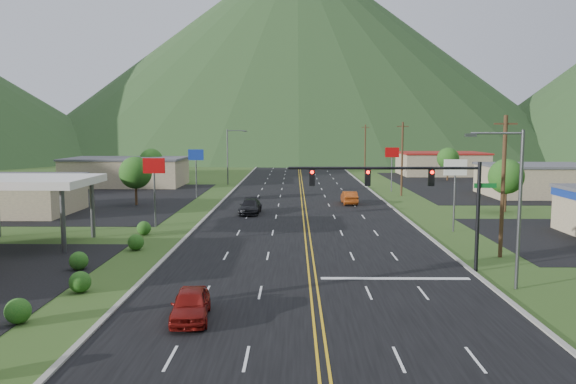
{
  "coord_description": "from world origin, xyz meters",
  "views": [
    {
      "loc": [
        -1.11,
        -21.2,
        9.03
      ],
      "look_at": [
        -1.57,
        19.17,
        4.5
      ],
      "focal_mm": 35.0,
      "sensor_mm": 36.0,
      "label": 1
    }
  ],
  "objects_px": {
    "gas_canopy": "(26,183)",
    "car_red_near": "(191,305)",
    "traffic_signal": "(415,188)",
    "car_red_far": "(349,198)",
    "streetlight_west": "(230,153)",
    "streetlight_east": "(514,198)",
    "car_dark_mid": "(250,207)"
  },
  "relations": [
    {
      "from": "streetlight_east",
      "to": "gas_canopy",
      "type": "distance_m",
      "value": 35.28
    },
    {
      "from": "traffic_signal",
      "to": "streetlight_east",
      "type": "distance_m",
      "value": 6.17
    },
    {
      "from": "car_red_far",
      "to": "streetlight_east",
      "type": "bearing_deg",
      "value": 97.58
    },
    {
      "from": "streetlight_west",
      "to": "car_red_near",
      "type": "relative_size",
      "value": 2.09
    },
    {
      "from": "streetlight_east",
      "to": "gas_canopy",
      "type": "bearing_deg",
      "value": 160.12
    },
    {
      "from": "car_red_near",
      "to": "car_dark_mid",
      "type": "distance_m",
      "value": 33.63
    },
    {
      "from": "traffic_signal",
      "to": "gas_canopy",
      "type": "bearing_deg",
      "value": 164.3
    },
    {
      "from": "car_red_far",
      "to": "gas_canopy",
      "type": "bearing_deg",
      "value": 40.01
    },
    {
      "from": "car_red_far",
      "to": "streetlight_west",
      "type": "bearing_deg",
      "value": -55.41
    },
    {
      "from": "car_dark_mid",
      "to": "car_red_far",
      "type": "relative_size",
      "value": 1.11
    },
    {
      "from": "car_red_near",
      "to": "car_red_far",
      "type": "distance_m",
      "value": 43.22
    },
    {
      "from": "streetlight_east",
      "to": "gas_canopy",
      "type": "xyz_separation_m",
      "value": [
        -33.18,
        12.0,
        -0.31
      ]
    },
    {
      "from": "car_dark_mid",
      "to": "streetlight_east",
      "type": "bearing_deg",
      "value": -56.49
    },
    {
      "from": "streetlight_east",
      "to": "car_dark_mid",
      "type": "bearing_deg",
      "value": 121.13
    },
    {
      "from": "car_dark_mid",
      "to": "car_red_far",
      "type": "bearing_deg",
      "value": 37.58
    },
    {
      "from": "streetlight_east",
      "to": "streetlight_west",
      "type": "distance_m",
      "value": 64.21
    },
    {
      "from": "traffic_signal",
      "to": "gas_canopy",
      "type": "relative_size",
      "value": 1.31
    },
    {
      "from": "car_red_near",
      "to": "car_dark_mid",
      "type": "xyz_separation_m",
      "value": [
        0.2,
        33.63,
        0.02
      ]
    },
    {
      "from": "streetlight_west",
      "to": "car_red_far",
      "type": "relative_size",
      "value": 1.92
    },
    {
      "from": "streetlight_west",
      "to": "gas_canopy",
      "type": "distance_m",
      "value": 49.1
    },
    {
      "from": "streetlight_west",
      "to": "car_red_near",
      "type": "distance_m",
      "value": 65.86
    },
    {
      "from": "streetlight_east",
      "to": "car_red_far",
      "type": "relative_size",
      "value": 1.92
    },
    {
      "from": "streetlight_west",
      "to": "car_red_far",
      "type": "height_order",
      "value": "streetlight_west"
    },
    {
      "from": "traffic_signal",
      "to": "streetlight_east",
      "type": "bearing_deg",
      "value": -40.39
    },
    {
      "from": "streetlight_west",
      "to": "gas_canopy",
      "type": "xyz_separation_m",
      "value": [
        -10.32,
        -48.0,
        -0.31
      ]
    },
    {
      "from": "car_dark_mid",
      "to": "streetlight_west",
      "type": "bearing_deg",
      "value": 102.8
    },
    {
      "from": "traffic_signal",
      "to": "car_red_near",
      "type": "relative_size",
      "value": 3.03
    },
    {
      "from": "traffic_signal",
      "to": "car_red_near",
      "type": "distance_m",
      "value": 16.34
    },
    {
      "from": "gas_canopy",
      "to": "car_red_far",
      "type": "xyz_separation_m",
      "value": [
        27.54,
        24.18,
        -4.1
      ]
    },
    {
      "from": "car_dark_mid",
      "to": "gas_canopy",
      "type": "bearing_deg",
      "value": -132.64
    },
    {
      "from": "gas_canopy",
      "to": "car_red_near",
      "type": "distance_m",
      "value": 24.03
    },
    {
      "from": "car_red_near",
      "to": "car_red_far",
      "type": "height_order",
      "value": "car_red_far"
    }
  ]
}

